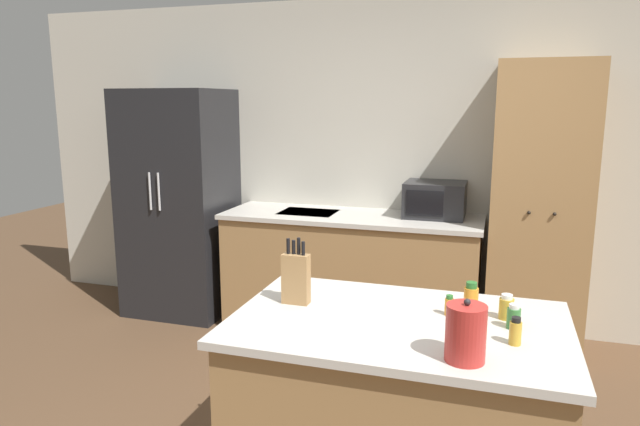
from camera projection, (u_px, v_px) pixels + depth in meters
name	position (u px, v px, depth m)	size (l,w,h in m)	color
wall_back	(434.00, 165.00, 4.52)	(7.20, 0.06, 2.60)	beige
refrigerator	(179.00, 203.00, 4.85)	(0.84, 0.71, 1.90)	black
back_counter	(351.00, 272.00, 4.52)	(2.01, 0.68, 0.93)	#9E7547
pantry_cabinet	(538.00, 211.00, 4.03)	(0.66, 0.62, 2.07)	#9E7547
kitchen_island	(396.00, 417.00, 2.47)	(1.39, 0.89, 0.90)	#9E7547
microwave	(435.00, 199.00, 4.33)	(0.45, 0.39, 0.27)	#232326
knife_block	(296.00, 278.00, 2.57)	(0.12, 0.06, 0.30)	#9E7547
spice_bottle_tall_dark	(506.00, 307.00, 2.39)	(0.06, 0.06, 0.11)	gold
spice_bottle_short_red	(514.00, 317.00, 2.29)	(0.05, 0.05, 0.10)	#337033
spice_bottle_amber_oil	(471.00, 299.00, 2.44)	(0.06, 0.06, 0.14)	orange
spice_bottle_green_herb	(449.00, 306.00, 2.44)	(0.04, 0.04, 0.09)	orange
spice_bottle_pale_salt	(515.00, 332.00, 2.14)	(0.05, 0.05, 0.11)	gold
kettle	(466.00, 333.00, 1.99)	(0.14, 0.14, 0.23)	#B72D28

